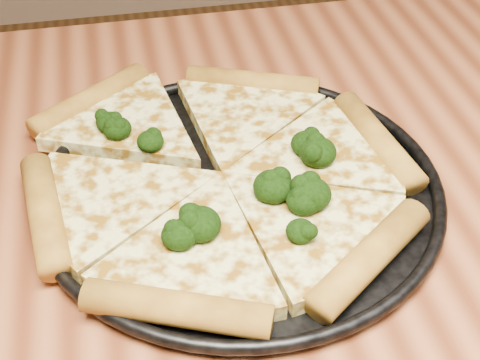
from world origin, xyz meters
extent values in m
cube|color=#9C5330|center=(0.00, 0.00, 0.73)|extent=(1.20, 0.90, 0.04)
cylinder|color=black|center=(-0.09, 0.12, 0.75)|extent=(0.32, 0.32, 0.01)
torus|color=black|center=(-0.09, 0.12, 0.76)|extent=(0.33, 0.33, 0.01)
cylinder|color=#C08C30|center=(0.04, 0.15, 0.77)|extent=(0.04, 0.13, 0.03)
cylinder|color=#C08C30|center=(-0.05, 0.26, 0.77)|extent=(0.13, 0.07, 0.03)
cylinder|color=#C08C30|center=(-0.20, 0.26, 0.77)|extent=(0.12, 0.10, 0.03)
cylinder|color=#C08C30|center=(-0.24, 0.11, 0.77)|extent=(0.04, 0.13, 0.03)
cylinder|color=#C08C30|center=(-0.16, -0.01, 0.77)|extent=(0.13, 0.07, 0.03)
cylinder|color=#C08C30|center=(-0.02, 0.01, 0.77)|extent=(0.12, 0.10, 0.03)
ellipsoid|color=black|center=(-0.07, 0.09, 0.78)|extent=(0.02, 0.02, 0.02)
ellipsoid|color=black|center=(-0.06, 0.04, 0.78)|extent=(0.02, 0.02, 0.02)
ellipsoid|color=black|center=(-0.19, 0.21, 0.78)|extent=(0.02, 0.02, 0.02)
ellipsoid|color=black|center=(-0.07, 0.09, 0.78)|extent=(0.03, 0.03, 0.02)
ellipsoid|color=black|center=(-0.05, 0.07, 0.78)|extent=(0.03, 0.03, 0.02)
ellipsoid|color=black|center=(-0.04, 0.08, 0.78)|extent=(0.03, 0.03, 0.02)
ellipsoid|color=black|center=(-0.13, 0.06, 0.78)|extent=(0.03, 0.03, 0.02)
ellipsoid|color=black|center=(-0.02, 0.13, 0.78)|extent=(0.03, 0.03, 0.02)
ellipsoid|color=black|center=(-0.15, 0.05, 0.78)|extent=(0.03, 0.03, 0.02)
ellipsoid|color=black|center=(-0.16, 0.17, 0.78)|extent=(0.02, 0.02, 0.02)
ellipsoid|color=black|center=(-0.18, 0.20, 0.78)|extent=(0.02, 0.02, 0.02)
ellipsoid|color=black|center=(-0.03, 0.14, 0.78)|extent=(0.03, 0.03, 0.02)
camera|label=1|loc=(-0.18, -0.30, 1.13)|focal=51.68mm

